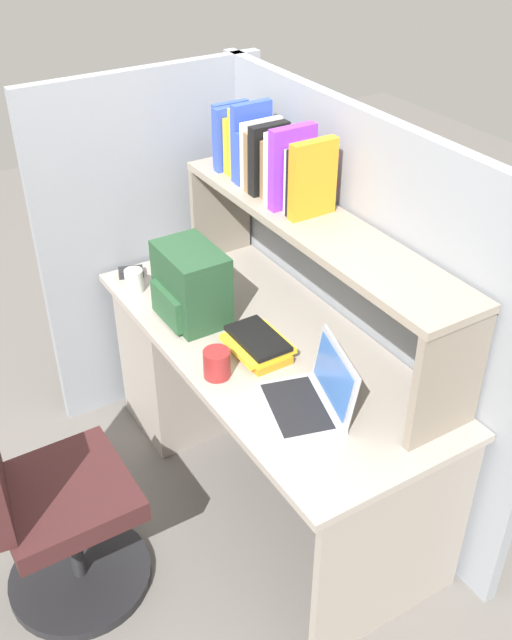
# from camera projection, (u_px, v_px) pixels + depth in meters

# --- Properties ---
(ground_plane) EXTENTS (8.00, 8.00, 0.00)m
(ground_plane) POSITION_uv_depth(u_px,v_px,m) (266.00, 481.00, 3.14)
(ground_plane) COLOR slate
(desk) EXTENTS (1.60, 0.70, 0.73)m
(desk) POSITION_uv_depth(u_px,v_px,m) (219.00, 359.00, 3.19)
(desk) COLOR #AAA093
(desk) RESTS_ON ground_plane
(cubicle_partition_rear) EXTENTS (1.84, 0.05, 1.55)m
(cubicle_partition_rear) POSITION_uv_depth(u_px,v_px,m) (349.00, 304.00, 2.88)
(cubicle_partition_rear) COLOR gray
(cubicle_partition_rear) RESTS_ON ground_plane
(cubicle_partition_left) EXTENTS (0.05, 1.06, 1.55)m
(cubicle_partition_left) POSITION_uv_depth(u_px,v_px,m) (157.00, 243.00, 3.29)
(cubicle_partition_left) COLOR gray
(cubicle_partition_left) RESTS_ON ground_plane
(overhead_hutch) EXTENTS (1.44, 0.28, 0.45)m
(overhead_hutch) POSITION_uv_depth(u_px,v_px,m) (315.00, 246.00, 2.63)
(overhead_hutch) COLOR gray
(overhead_hutch) RESTS_ON desk
(reference_books_on_shelf) EXTENTS (0.59, 0.19, 0.30)m
(reference_books_on_shelf) POSITION_uv_depth(u_px,v_px,m) (268.00, 157.00, 2.72)
(reference_books_on_shelf) COLOR blue
(reference_books_on_shelf) RESTS_ON overhead_hutch
(laptop) EXTENTS (0.37, 0.32, 0.22)m
(laptop) POSITION_uv_depth(u_px,v_px,m) (312.00, 396.00, 2.40)
(laptop) COLOR #B7BABF
(laptop) RESTS_ON desk
(backpack) EXTENTS (0.30, 0.23, 0.29)m
(backpack) POSITION_uv_depth(u_px,v_px,m) (190.00, 285.00, 2.80)
(backpack) COLOR #264C2D
(backpack) RESTS_ON desk
(computer_mouse) EXTENTS (0.09, 0.12, 0.03)m
(computer_mouse) POSITION_uv_depth(u_px,v_px,m) (131.00, 272.00, 3.14)
(computer_mouse) COLOR #262628
(computer_mouse) RESTS_ON desk
(paper_cup) EXTENTS (0.08, 0.08, 0.10)m
(paper_cup) POSITION_uv_depth(u_px,v_px,m) (134.00, 281.00, 3.01)
(paper_cup) COLOR white
(paper_cup) RESTS_ON desk
(snack_canister) EXTENTS (0.10, 0.10, 0.10)m
(snack_canister) POSITION_uv_depth(u_px,v_px,m) (217.00, 364.00, 2.54)
(snack_canister) COLOR maroon
(snack_canister) RESTS_ON desk
(desk_book_stack) EXTENTS (0.25, 0.20, 0.07)m
(desk_book_stack) POSITION_uv_depth(u_px,v_px,m) (258.00, 345.00, 2.66)
(desk_book_stack) COLOR orange
(desk_book_stack) RESTS_ON desk
(office_chair) EXTENTS (0.52, 0.52, 0.93)m
(office_chair) POSITION_uv_depth(u_px,v_px,m) (50.00, 511.00, 2.50)
(office_chair) COLOR black
(office_chair) RESTS_ON ground_plane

